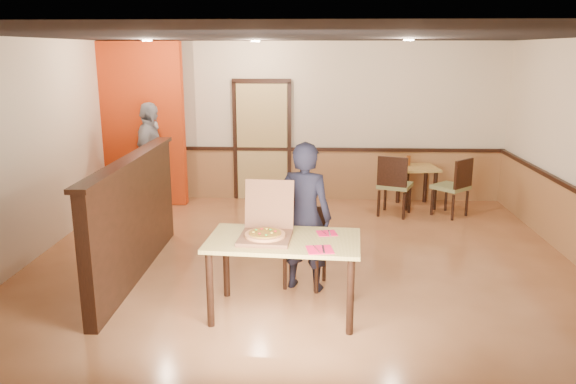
# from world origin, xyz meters

# --- Properties ---
(floor) EXTENTS (7.00, 7.00, 0.00)m
(floor) POSITION_xyz_m (0.00, 0.00, 0.00)
(floor) COLOR #BA7548
(floor) RESTS_ON ground
(ceiling) EXTENTS (7.00, 7.00, 0.00)m
(ceiling) POSITION_xyz_m (0.00, 0.00, 2.80)
(ceiling) COLOR black
(ceiling) RESTS_ON wall_back
(wall_back) EXTENTS (7.00, 0.00, 7.00)m
(wall_back) POSITION_xyz_m (0.00, 3.50, 1.40)
(wall_back) COLOR beige
(wall_back) RESTS_ON floor
(wall_left) EXTENTS (0.00, 7.00, 7.00)m
(wall_left) POSITION_xyz_m (-3.50, 0.00, 1.40)
(wall_left) COLOR beige
(wall_left) RESTS_ON floor
(wainscot_back) EXTENTS (7.00, 0.04, 0.90)m
(wainscot_back) POSITION_xyz_m (0.00, 3.47, 0.45)
(wainscot_back) COLOR #9B6A3E
(wainscot_back) RESTS_ON floor
(chair_rail_back) EXTENTS (7.00, 0.06, 0.06)m
(chair_rail_back) POSITION_xyz_m (0.00, 3.45, 0.92)
(chair_rail_back) COLOR black
(chair_rail_back) RESTS_ON wall_back
(back_door) EXTENTS (0.90, 0.06, 2.10)m
(back_door) POSITION_xyz_m (-0.80, 3.46, 1.05)
(back_door) COLOR tan
(back_door) RESTS_ON wall_back
(booth_partition) EXTENTS (0.20, 3.10, 1.44)m
(booth_partition) POSITION_xyz_m (-2.00, -0.20, 0.74)
(booth_partition) COLOR black
(booth_partition) RESTS_ON floor
(red_accent_panel) EXTENTS (1.60, 0.20, 2.78)m
(red_accent_panel) POSITION_xyz_m (-2.90, 3.00, 1.40)
(red_accent_panel) COLOR #B4320C
(red_accent_panel) RESTS_ON floor
(spot_a) EXTENTS (0.14, 0.14, 0.02)m
(spot_a) POSITION_xyz_m (-2.30, 1.80, 2.78)
(spot_a) COLOR #FFE1B2
(spot_a) RESTS_ON ceiling
(spot_b) EXTENTS (0.14, 0.14, 0.02)m
(spot_b) POSITION_xyz_m (-0.80, 2.50, 2.78)
(spot_b) COLOR #FFE1B2
(spot_b) RESTS_ON ceiling
(spot_c) EXTENTS (0.14, 0.14, 0.02)m
(spot_c) POSITION_xyz_m (1.40, 1.50, 2.78)
(spot_c) COLOR #FFE1B2
(spot_c) RESTS_ON ceiling
(main_table) EXTENTS (1.58, 0.98, 0.81)m
(main_table) POSITION_xyz_m (-0.17, -1.17, 0.70)
(main_table) COLOR tan
(main_table) RESTS_ON floor
(diner_chair) EXTENTS (0.54, 0.54, 0.90)m
(diner_chair) POSITION_xyz_m (0.05, -0.36, 0.49)
(diner_chair) COLOR olive
(diner_chair) RESTS_ON floor
(side_chair_left) EXTENTS (0.65, 0.65, 1.01)m
(side_chair_left) POSITION_xyz_m (1.43, 2.43, 0.55)
(side_chair_left) COLOR olive
(side_chair_left) RESTS_ON floor
(side_chair_right) EXTENTS (0.68, 0.68, 0.97)m
(side_chair_right) POSITION_xyz_m (2.41, 2.45, 0.53)
(side_chair_right) COLOR olive
(side_chair_right) RESTS_ON floor
(side_table) EXTENTS (0.73, 0.73, 0.70)m
(side_table) POSITION_xyz_m (1.91, 3.05, 0.53)
(side_table) COLOR tan
(side_table) RESTS_ON floor
(diner) EXTENTS (0.71, 0.57, 1.69)m
(diner) POSITION_xyz_m (0.02, -0.51, 0.85)
(diner) COLOR black
(diner) RESTS_ON floor
(passerby) EXTENTS (0.45, 1.08, 1.84)m
(passerby) POSITION_xyz_m (-2.54, 2.44, 0.92)
(passerby) COLOR gray
(passerby) RESTS_ON floor
(pizza_box) EXTENTS (0.55, 0.63, 0.54)m
(pizza_box) POSITION_xyz_m (-0.35, -1.15, 0.88)
(pizza_box) COLOR brown
(pizza_box) RESTS_ON main_table
(pizza) EXTENTS (0.42, 0.42, 0.03)m
(pizza) POSITION_xyz_m (-0.36, -1.20, 0.86)
(pizza) COLOR #E99554
(pizza) RESTS_ON pizza_box
(napkin_near) EXTENTS (0.28, 0.28, 0.01)m
(napkin_near) POSITION_xyz_m (0.18, -1.47, 0.82)
(napkin_near) COLOR #F0113C
(napkin_near) RESTS_ON main_table
(napkin_far) EXTENTS (0.23, 0.23, 0.01)m
(napkin_far) POSITION_xyz_m (0.26, -0.98, 0.82)
(napkin_far) COLOR #F0113C
(napkin_far) RESTS_ON main_table
(condiment) EXTENTS (0.07, 0.07, 0.17)m
(condiment) POSITION_xyz_m (1.77, 3.17, 0.78)
(condiment) COLOR #994A1B
(condiment) RESTS_ON side_table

